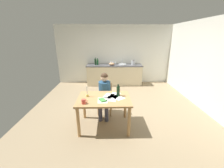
# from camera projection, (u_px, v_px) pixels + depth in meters

# --- Properties ---
(ground_plane) EXTENTS (5.20, 5.20, 0.04)m
(ground_plane) POSITION_uv_depth(u_px,v_px,m) (117.00, 108.00, 4.32)
(ground_plane) COLOR #937F60
(wall_back) EXTENTS (5.20, 0.12, 2.60)m
(wall_back) POSITION_uv_depth(u_px,v_px,m) (114.00, 55.00, 6.35)
(wall_back) COLOR silver
(wall_back) RESTS_ON ground
(wall_right) EXTENTS (0.12, 5.20, 2.60)m
(wall_right) POSITION_uv_depth(u_px,v_px,m) (208.00, 66.00, 3.95)
(wall_right) COLOR silver
(wall_right) RESTS_ON ground
(kitchen_counter) EXTENTS (2.46, 0.64, 0.90)m
(kitchen_counter) POSITION_uv_depth(u_px,v_px,m) (114.00, 75.00, 6.29)
(kitchen_counter) COLOR beige
(kitchen_counter) RESTS_ON ground
(dining_table) EXTENTS (1.21, 0.86, 0.75)m
(dining_table) POSITION_uv_depth(u_px,v_px,m) (104.00, 102.00, 3.21)
(dining_table) COLOR tan
(dining_table) RESTS_ON ground
(chair_at_table) EXTENTS (0.43, 0.43, 0.86)m
(chair_at_table) POSITION_uv_depth(u_px,v_px,m) (105.00, 97.00, 3.90)
(chair_at_table) COLOR tan
(chair_at_table) RESTS_ON ground
(person_seated) EXTENTS (0.35, 0.61, 1.19)m
(person_seated) POSITION_uv_depth(u_px,v_px,m) (104.00, 92.00, 3.69)
(person_seated) COLOR navy
(person_seated) RESTS_ON ground
(coffee_mug) EXTENTS (0.13, 0.09, 0.10)m
(coffee_mug) POSITION_uv_depth(u_px,v_px,m) (84.00, 102.00, 2.88)
(coffee_mug) COLOR #D84C3F
(coffee_mug) RESTS_ON dining_table
(candlestick) EXTENTS (0.06, 0.06, 0.26)m
(candlestick) POSITION_uv_depth(u_px,v_px,m) (87.00, 94.00, 3.22)
(candlestick) COLOR gold
(candlestick) RESTS_ON dining_table
(book_magazine) EXTENTS (0.19, 0.22, 0.02)m
(book_magazine) POSITION_uv_depth(u_px,v_px,m) (102.00, 100.00, 3.04)
(book_magazine) COLOR #448F40
(book_magazine) RESTS_ON dining_table
(paper_letter) EXTENTS (0.30, 0.35, 0.00)m
(paper_letter) POSITION_uv_depth(u_px,v_px,m) (115.00, 95.00, 3.34)
(paper_letter) COLOR white
(paper_letter) RESTS_ON dining_table
(paper_bill) EXTENTS (0.23, 0.31, 0.00)m
(paper_bill) POSITION_uv_depth(u_px,v_px,m) (103.00, 100.00, 3.05)
(paper_bill) COLOR white
(paper_bill) RESTS_ON dining_table
(paper_envelope) EXTENTS (0.25, 0.32, 0.00)m
(paper_envelope) POSITION_uv_depth(u_px,v_px,m) (112.00, 99.00, 3.13)
(paper_envelope) COLOR white
(paper_envelope) RESTS_ON dining_table
(paper_receipt) EXTENTS (0.31, 0.35, 0.00)m
(paper_receipt) POSITION_uv_depth(u_px,v_px,m) (109.00, 96.00, 3.28)
(paper_receipt) COLOR white
(paper_receipt) RESTS_ON dining_table
(paper_notice) EXTENTS (0.35, 0.36, 0.00)m
(paper_notice) POSITION_uv_depth(u_px,v_px,m) (118.00, 97.00, 3.19)
(paper_notice) COLOR white
(paper_notice) RESTS_ON dining_table
(wine_bottle_on_table) EXTENTS (0.08, 0.08, 0.29)m
(wine_bottle_on_table) POSITION_uv_depth(u_px,v_px,m) (118.00, 91.00, 3.24)
(wine_bottle_on_table) COLOR black
(wine_bottle_on_table) RESTS_ON dining_table
(sink_unit) EXTENTS (0.36, 0.36, 0.24)m
(sink_unit) POSITION_uv_depth(u_px,v_px,m) (122.00, 64.00, 6.15)
(sink_unit) COLOR #B2B7BC
(sink_unit) RESTS_ON kitchen_counter
(bottle_oil) EXTENTS (0.08, 0.08, 0.32)m
(bottle_oil) POSITION_uv_depth(u_px,v_px,m) (95.00, 62.00, 6.13)
(bottle_oil) COLOR black
(bottle_oil) RESTS_ON kitchen_counter
(bottle_vinegar) EXTENTS (0.08, 0.08, 0.29)m
(bottle_vinegar) POSITION_uv_depth(u_px,v_px,m) (97.00, 62.00, 6.12)
(bottle_vinegar) COLOR #194C23
(bottle_vinegar) RESTS_ON kitchen_counter
(mixing_bowl) EXTENTS (0.25, 0.25, 0.11)m
(mixing_bowl) POSITION_uv_depth(u_px,v_px,m) (112.00, 64.00, 6.07)
(mixing_bowl) COLOR tan
(mixing_bowl) RESTS_ON kitchen_counter
(stovetop_kettle) EXTENTS (0.18, 0.18, 0.22)m
(stovetop_kettle) POSITION_uv_depth(u_px,v_px,m) (133.00, 63.00, 6.13)
(stovetop_kettle) COLOR #B7BABF
(stovetop_kettle) RESTS_ON kitchen_counter
(wine_glass_near_sink) EXTENTS (0.07, 0.07, 0.15)m
(wine_glass_near_sink) POSITION_uv_depth(u_px,v_px,m) (115.00, 62.00, 6.25)
(wine_glass_near_sink) COLOR silver
(wine_glass_near_sink) RESTS_ON kitchen_counter
(wine_glass_by_kettle) EXTENTS (0.07, 0.07, 0.15)m
(wine_glass_by_kettle) POSITION_uv_depth(u_px,v_px,m) (113.00, 62.00, 6.25)
(wine_glass_by_kettle) COLOR silver
(wine_glass_by_kettle) RESTS_ON kitchen_counter
(wine_glass_back_left) EXTENTS (0.07, 0.07, 0.15)m
(wine_glass_back_left) POSITION_uv_depth(u_px,v_px,m) (110.00, 62.00, 6.25)
(wine_glass_back_left) COLOR silver
(wine_glass_back_left) RESTS_ON kitchen_counter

